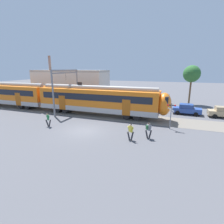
{
  "coord_description": "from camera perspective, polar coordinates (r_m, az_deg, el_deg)",
  "views": [
    {
      "loc": [
        9.2,
        -16.01,
        6.67
      ],
      "look_at": [
        2.13,
        3.1,
        1.6
      ],
      "focal_mm": 28.0,
      "sensor_mm": 36.0,
      "label": 1
    }
  ],
  "objects": [
    {
      "name": "background_building",
      "position": [
        36.22,
        -13.53,
        8.11
      ],
      "size": [
        15.07,
        5.0,
        9.2
      ],
      "color": "beige",
      "rests_on": "ground"
    },
    {
      "name": "commuter_train",
      "position": [
        30.34,
        -19.85,
        4.78
      ],
      "size": [
        38.05,
        3.07,
        4.73
      ],
      "color": "#B2ADA8",
      "rests_on": "ground"
    },
    {
      "name": "crossing_signal",
      "position": [
        20.48,
        18.72,
        0.06
      ],
      "size": [
        0.96,
        0.21,
        3.0
      ],
      "color": "gray",
      "rests_on": "ground"
    },
    {
      "name": "street_tree_right",
      "position": [
        36.39,
        24.6,
        11.19
      ],
      "size": [
        3.11,
        3.11,
        7.29
      ],
      "color": "brown",
      "rests_on": "ground"
    },
    {
      "name": "catenary_gantry",
      "position": [
        28.03,
        -14.74,
        8.7
      ],
      "size": [
        0.24,
        6.64,
        6.53
      ],
      "color": "gray",
      "rests_on": "ground"
    },
    {
      "name": "pedestrian_green",
      "position": [
        21.79,
        -20.15,
        -2.09
      ],
      "size": [
        0.69,
        0.45,
        1.67
      ],
      "color": "#28282D",
      "rests_on": "ground"
    },
    {
      "name": "track_bed",
      "position": [
        32.38,
        -22.89,
        0.98
      ],
      "size": [
        80.0,
        4.4,
        0.01
      ],
      "primitive_type": "cube",
      "color": "slate",
      "rests_on": "ground"
    },
    {
      "name": "parked_car_blue",
      "position": [
        28.42,
        23.21,
        0.87
      ],
      "size": [
        4.07,
        1.89,
        1.54
      ],
      "color": "#284799",
      "rests_on": "ground"
    },
    {
      "name": "pedestrian_grey",
      "position": [
        17.38,
        11.82,
        -5.41
      ],
      "size": [
        0.7,
        0.51,
        1.67
      ],
      "color": "#28282D",
      "rests_on": "ground"
    },
    {
      "name": "pedestrian_yellow",
      "position": [
        16.71,
        6.07,
        -6.08
      ],
      "size": [
        0.68,
        0.43,
        1.67
      ],
      "color": "#28282D",
      "rests_on": "ground"
    },
    {
      "name": "ground_plane",
      "position": [
        19.63,
        -9.06,
        -6.07
      ],
      "size": [
        160.0,
        160.0,
        0.0
      ],
      "primitive_type": "plane",
      "color": "#515156"
    },
    {
      "name": "parked_car_tan",
      "position": [
        28.86,
        32.67,
        -0.04
      ],
      "size": [
        4.08,
        1.91,
        1.54
      ],
      "color": "tan",
      "rests_on": "ground"
    }
  ]
}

